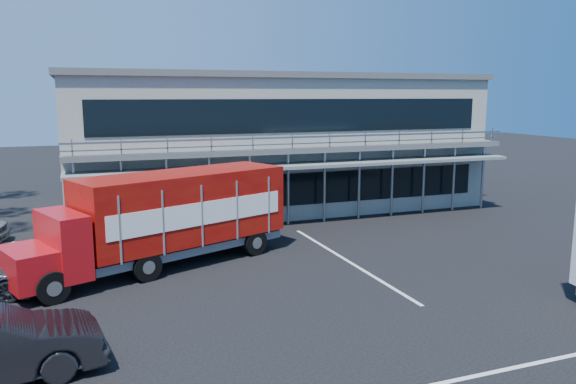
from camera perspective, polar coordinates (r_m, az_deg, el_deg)
name	(u,v)px	position (r m, az deg, el deg)	size (l,w,h in m)	color
ground	(333,293)	(18.13, 4.56, -10.15)	(120.00, 120.00, 0.00)	black
building	(269,140)	(32.13, -1.91, 5.30)	(22.40, 12.00, 7.30)	gray
red_truck	(167,216)	(20.79, -12.20, -2.39)	(10.24, 5.86, 3.40)	#A90D11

